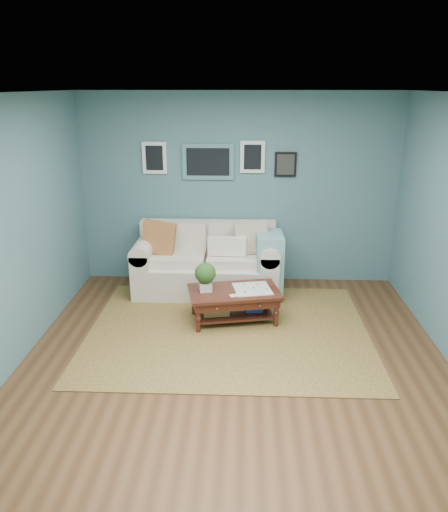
{
  "coord_description": "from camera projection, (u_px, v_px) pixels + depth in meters",
  "views": [
    {
      "loc": [
        0.08,
        -4.52,
        2.77
      ],
      "look_at": [
        -0.15,
        1.0,
        0.87
      ],
      "focal_mm": 35.0,
      "sensor_mm": 36.0,
      "label": 1
    }
  ],
  "objects": [
    {
      "name": "room_shell",
      "position": [
        235.0,
        240.0,
        4.78
      ],
      "size": [
        5.0,
        5.02,
        2.7
      ],
      "color": "brown",
      "rests_on": "ground"
    },
    {
      "name": "area_rug",
      "position": [
        228.0,
        330.0,
        5.92
      ],
      "size": [
        3.28,
        2.62,
        0.01
      ],
      "primitive_type": "cube",
      "color": "brown",
      "rests_on": "ground"
    },
    {
      "name": "loveseat",
      "position": [
        213.0,
        262.0,
        6.96
      ],
      "size": [
        2.03,
        0.92,
        1.04
      ],
      "color": "beige",
      "rests_on": "ground"
    },
    {
      "name": "coffee_table",
      "position": [
        229.0,
        296.0,
        6.07
      ],
      "size": [
        1.19,
        0.84,
        0.76
      ],
      "rotation": [
        0.0,
        0.0,
        0.2
      ],
      "color": "black",
      "rests_on": "ground"
    }
  ]
}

